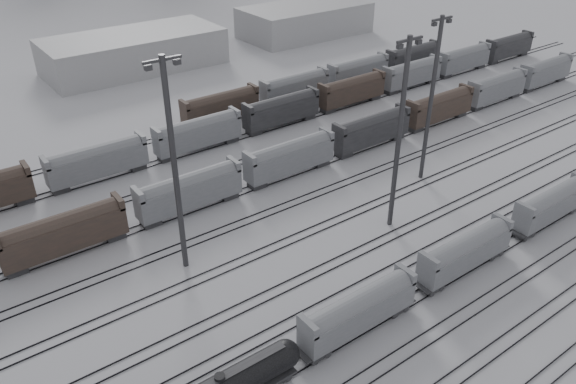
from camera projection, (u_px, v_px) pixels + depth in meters
ground at (407, 312)px, 60.24m from camera, size 900.00×900.00×0.00m
tracks at (307, 236)px, 72.33m from camera, size 220.00×71.50×0.16m
hopper_car_a at (359, 309)px, 56.15m from camera, size 13.67×2.72×4.89m
hopper_car_b at (465, 250)px, 64.65m from camera, size 13.69×2.72×4.90m
hopper_car_c at (552, 203)px, 73.68m from camera, size 13.61×2.70×4.87m
light_mast_b at (174, 165)px, 60.29m from camera, size 4.10×0.66×25.63m
light_mast_c at (400, 133)px, 68.08m from camera, size 4.02×0.64×25.13m
light_mast_d at (431, 97)px, 79.39m from camera, size 3.89×0.62×24.34m
bg_string_near at (290, 159)px, 85.09m from camera, size 151.00×3.00×5.60m
bg_string_mid at (281, 111)px, 101.30m from camera, size 151.00×3.00×5.60m
bg_string_far at (327, 80)px, 115.79m from camera, size 66.00×3.00×5.60m
warehouse_mid at (134, 51)px, 129.19m from camera, size 40.00×18.00×8.00m
warehouse_right at (305, 20)px, 154.74m from camera, size 35.00×18.00×8.00m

